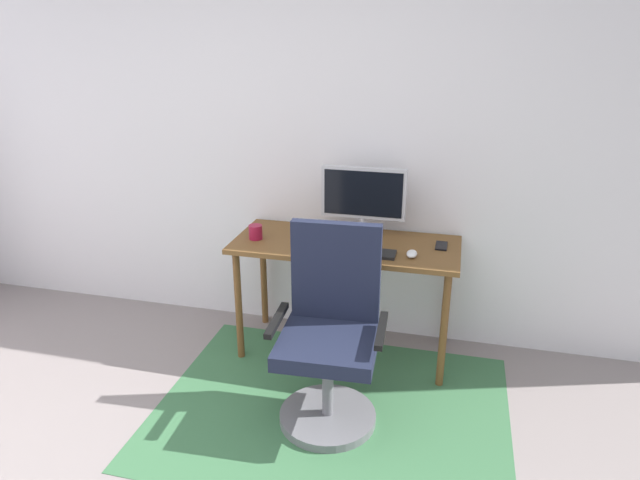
{
  "coord_description": "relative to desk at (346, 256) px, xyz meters",
  "views": [
    {
      "loc": [
        1.07,
        -1.31,
        2.0
      ],
      "look_at": [
        0.35,
        1.59,
        0.86
      ],
      "focal_mm": 31.53,
      "sensor_mm": 36.0,
      "label": 1
    }
  ],
  "objects": [
    {
      "name": "desk",
      "position": [
        0.0,
        0.0,
        0.0
      ],
      "size": [
        1.38,
        0.59,
        0.76
      ],
      "color": "brown",
      "rests_on": "ground"
    },
    {
      "name": "area_rug",
      "position": [
        0.06,
        -0.62,
        -0.67
      ],
      "size": [
        1.92,
        1.48,
        0.01
      ],
      "primitive_type": "cube",
      "color": "#376740",
      "rests_on": "ground"
    },
    {
      "name": "wall_back",
      "position": [
        -0.45,
        0.36,
        0.63
      ],
      "size": [
        6.0,
        0.1,
        2.6
      ],
      "primitive_type": "cube",
      "color": "silver",
      "rests_on": "ground"
    },
    {
      "name": "computer_mouse",
      "position": [
        0.41,
        -0.13,
        0.1
      ],
      "size": [
        0.06,
        0.1,
        0.03
      ],
      "primitive_type": "ellipsoid",
      "color": "white",
      "rests_on": "desk"
    },
    {
      "name": "keyboard",
      "position": [
        0.11,
        -0.15,
        0.1
      ],
      "size": [
        0.43,
        0.13,
        0.02
      ],
      "primitive_type": "cube",
      "color": "black",
      "rests_on": "desk"
    },
    {
      "name": "coffee_cup",
      "position": [
        -0.56,
        -0.07,
        0.13
      ],
      "size": [
        0.08,
        0.08,
        0.09
      ],
      "primitive_type": "cylinder",
      "color": "maroon",
      "rests_on": "desk"
    },
    {
      "name": "cell_phone",
      "position": [
        0.57,
        0.07,
        0.09
      ],
      "size": [
        0.07,
        0.14,
        0.01
      ],
      "primitive_type": "cube",
      "rotation": [
        0.0,
        0.0,
        -0.01
      ],
      "color": "black",
      "rests_on": "desk"
    },
    {
      "name": "office_chair",
      "position": [
        0.06,
        -0.65,
        -0.23
      ],
      "size": [
        0.59,
        0.52,
        1.06
      ],
      "rotation": [
        0.0,
        0.0,
        0.05
      ],
      "color": "slate",
      "rests_on": "ground"
    },
    {
      "name": "monitor",
      "position": [
        0.08,
        0.15,
        0.35
      ],
      "size": [
        0.53,
        0.18,
        0.44
      ],
      "color": "#B2B2B7",
      "rests_on": "desk"
    }
  ]
}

